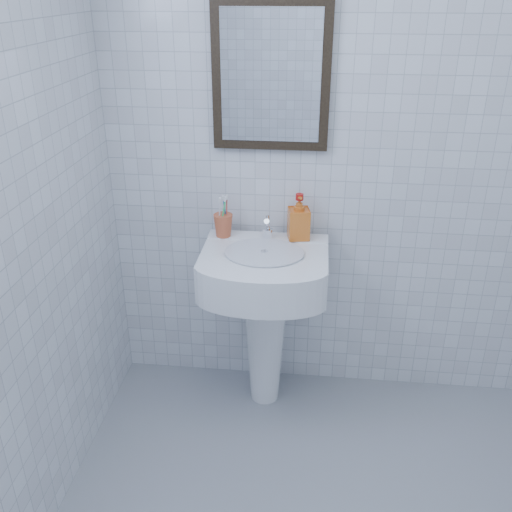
# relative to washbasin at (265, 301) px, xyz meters

# --- Properties ---
(wall_back) EXTENTS (2.20, 0.02, 2.50)m
(wall_back) POSITION_rel_washbasin_xyz_m (0.34, 0.21, 0.68)
(wall_back) COLOR silver
(wall_back) RESTS_ON ground
(washbasin) EXTENTS (0.55, 0.41, 0.85)m
(washbasin) POSITION_rel_washbasin_xyz_m (0.00, 0.00, 0.00)
(washbasin) COLOR white
(washbasin) RESTS_ON ground
(faucet) EXTENTS (0.05, 0.10, 0.12)m
(faucet) POSITION_rel_washbasin_xyz_m (0.00, 0.10, 0.32)
(faucet) COLOR white
(faucet) RESTS_ON washbasin
(toothbrush_cup) EXTENTS (0.10, 0.10, 0.10)m
(toothbrush_cup) POSITION_rel_washbasin_xyz_m (-0.21, 0.11, 0.33)
(toothbrush_cup) COLOR #C35632
(toothbrush_cup) RESTS_ON washbasin
(soap_dispenser) EXTENTS (0.11, 0.11, 0.21)m
(soap_dispenser) POSITION_rel_washbasin_xyz_m (0.14, 0.12, 0.38)
(soap_dispenser) COLOR #DB5315
(soap_dispenser) RESTS_ON washbasin
(wall_mirror) EXTENTS (0.50, 0.04, 0.62)m
(wall_mirror) POSITION_rel_washbasin_xyz_m (0.00, 0.19, 0.98)
(wall_mirror) COLOR black
(wall_mirror) RESTS_ON wall_back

